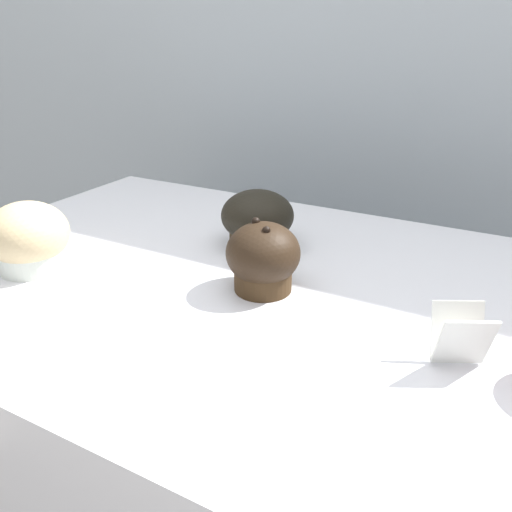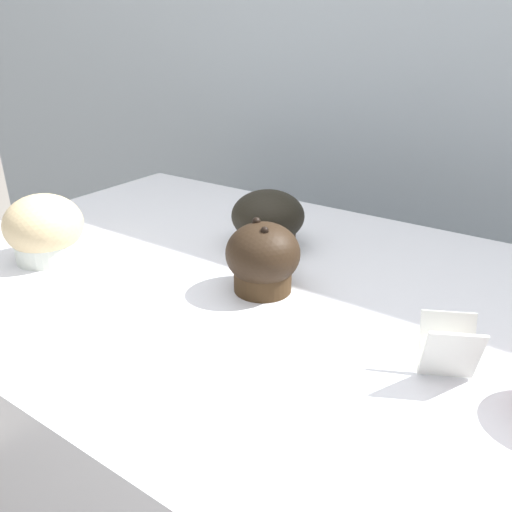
# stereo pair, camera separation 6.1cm
# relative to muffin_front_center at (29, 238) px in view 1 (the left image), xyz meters

# --- Properties ---
(wall_back) EXTENTS (3.20, 0.10, 1.80)m
(wall_back) POSITION_rel_muffin_front_center_xyz_m (0.29, 0.71, -0.05)
(wall_back) COLOR #A8B2B7
(wall_back) RESTS_ON ground
(muffin_front_center) EXTENTS (0.11, 0.11, 0.09)m
(muffin_front_center) POSITION_rel_muffin_front_center_xyz_m (0.00, 0.00, 0.00)
(muffin_front_center) COLOR white
(muffin_front_center) RESTS_ON display_counter
(muffin_back_right) EXTENTS (0.09, 0.09, 0.09)m
(muffin_back_right) POSITION_rel_muffin_front_center_xyz_m (0.31, 0.09, -0.00)
(muffin_back_right) COLOR #3D2917
(muffin_back_right) RESTS_ON display_counter
(muffin_front_left) EXTENTS (0.11, 0.11, 0.08)m
(muffin_front_left) POSITION_rel_muffin_front_center_xyz_m (0.23, 0.22, -0.00)
(muffin_front_left) COLOR #2F2414
(muffin_front_left) RESTS_ON display_counter
(price_card) EXTENTS (0.06, 0.06, 0.06)m
(price_card) POSITION_rel_muffin_front_center_xyz_m (0.55, 0.04, -0.01)
(price_card) COLOR white
(price_card) RESTS_ON display_counter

